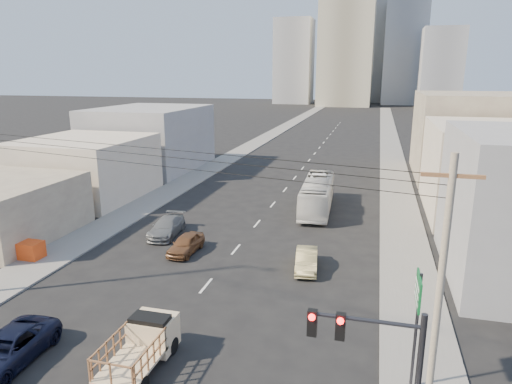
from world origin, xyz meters
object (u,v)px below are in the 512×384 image
at_px(traffic_signal, 380,371).
at_px(utility_pole, 439,301).
at_px(city_bus, 317,194).
at_px(sedan_brown, 186,244).
at_px(crate_stack, 29,250).
at_px(sedan_grey, 167,227).
at_px(green_sign, 417,304).
at_px(flatbed_pickup, 141,344).
at_px(sedan_tan, 307,260).
at_px(navy_pickup, 6,350).

height_order(traffic_signal, utility_pole, utility_pole).
height_order(city_bus, sedan_brown, city_bus).
bearing_deg(crate_stack, city_bus, 43.91).
xyz_separation_m(sedan_brown, crate_stack, (-9.79, -3.83, 0.04)).
distance_m(city_bus, sedan_grey, 14.39).
xyz_separation_m(traffic_signal, green_sign, (1.39, 5.01, -0.34)).
relative_size(flatbed_pickup, sedan_grey, 0.94).
height_order(city_bus, sedan_tan, city_bus).
distance_m(sedan_tan, utility_pole, 14.95).
distance_m(navy_pickup, green_sign, 17.27).
distance_m(sedan_brown, utility_pole, 20.49).
distance_m(navy_pickup, sedan_grey, 16.74).
bearing_deg(flatbed_pickup, navy_pickup, -166.60).
relative_size(sedan_brown, traffic_signal, 0.64).
height_order(green_sign, utility_pole, utility_pole).
xyz_separation_m(navy_pickup, green_sign, (16.77, 2.78, 3.04)).
relative_size(green_sign, crate_stack, 2.78).
distance_m(flatbed_pickup, crate_stack, 15.70).
height_order(navy_pickup, sedan_grey, navy_pickup).
bearing_deg(sedan_brown, flatbed_pickup, -72.85).
xyz_separation_m(sedan_brown, green_sign, (14.37, -11.02, 3.09)).
relative_size(city_bus, utility_pole, 1.07).
bearing_deg(flatbed_pickup, city_bus, 80.57).
height_order(navy_pickup, sedan_tan, navy_pickup).
bearing_deg(sedan_tan, utility_pole, -71.76).
height_order(flatbed_pickup, navy_pickup, flatbed_pickup).
bearing_deg(utility_pole, green_sign, 97.67).
height_order(navy_pickup, sedan_brown, navy_pickup).
distance_m(sedan_grey, utility_pole, 24.49).
distance_m(flatbed_pickup, sedan_grey, 16.57).
height_order(sedan_brown, sedan_grey, sedan_grey).
xyz_separation_m(sedan_tan, green_sign, (5.75, -10.38, 3.10)).
relative_size(flatbed_pickup, traffic_signal, 0.73).
bearing_deg(utility_pole, crate_stack, 158.42).
xyz_separation_m(sedan_grey, green_sign, (17.24, -13.95, 3.06)).
xyz_separation_m(city_bus, sedan_tan, (1.09, -13.48, -0.85)).
distance_m(navy_pickup, sedan_brown, 14.01).
height_order(navy_pickup, city_bus, city_bus).
height_order(sedan_grey, traffic_signal, traffic_signal).
distance_m(flatbed_pickup, utility_pole, 12.14).
bearing_deg(crate_stack, flatbed_pickup, -33.26).
bearing_deg(city_bus, flatbed_pickup, -102.23).
height_order(city_bus, traffic_signal, traffic_signal).
height_order(flatbed_pickup, green_sign, green_sign).
xyz_separation_m(sedan_brown, traffic_signal, (12.98, -16.03, 3.43)).
distance_m(flatbed_pickup, traffic_signal, 10.72).
distance_m(traffic_signal, green_sign, 5.21).
bearing_deg(city_bus, sedan_brown, -123.18).
bearing_deg(traffic_signal, sedan_grey, 129.90).
xyz_separation_m(flatbed_pickup, navy_pickup, (-5.73, -1.36, -0.39)).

